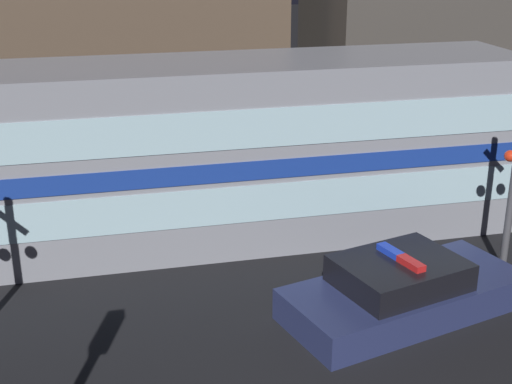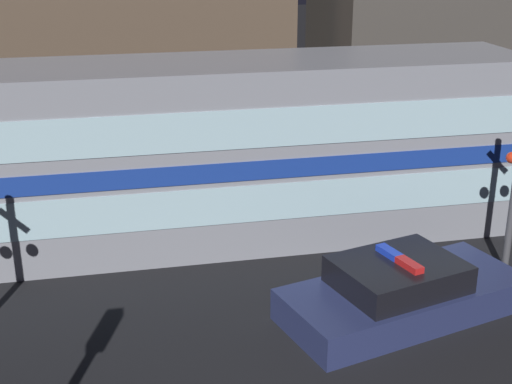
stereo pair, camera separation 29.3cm
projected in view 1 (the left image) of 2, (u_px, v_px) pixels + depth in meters
train at (128, 159)px, 15.49m from camera, size 17.91×2.84×4.07m
police_car at (404, 291)px, 13.17m from camera, size 4.92×3.04×1.23m
building_left at (101, 27)px, 23.07m from camera, size 11.21×5.45×7.46m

